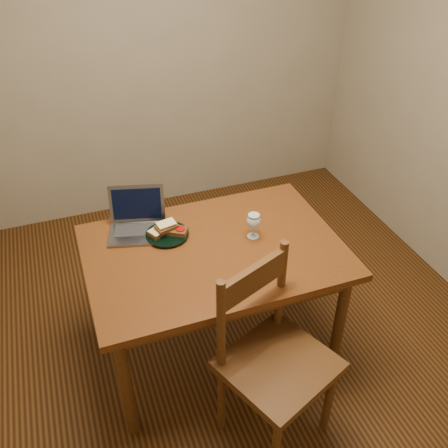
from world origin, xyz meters
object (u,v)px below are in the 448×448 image
object	(u,v)px
laptop	(137,219)
milk_glass	(253,226)
table	(214,262)
chair	(275,353)
plate	(167,235)

from	to	relation	value
laptop	milk_glass	bearing A→B (deg)	-12.38
table	chair	bearing A→B (deg)	-81.23
table	milk_glass	xyz separation A→B (m)	(0.23, 0.03, 0.16)
milk_glass	table	bearing A→B (deg)	-173.41
chair	laptop	bearing A→B (deg)	92.65
plate	milk_glass	bearing A→B (deg)	-20.43
chair	plate	size ratio (longest dim) A/B	2.65
chair	milk_glass	xyz separation A→B (m)	(0.14, 0.60, 0.27)
chair	milk_glass	bearing A→B (deg)	54.55
plate	laptop	world-z (taller)	laptop
chair	laptop	world-z (taller)	chair
chair	plate	world-z (taller)	chair
table	laptop	bearing A→B (deg)	136.41
plate	milk_glass	world-z (taller)	milk_glass
plate	milk_glass	distance (m)	0.46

